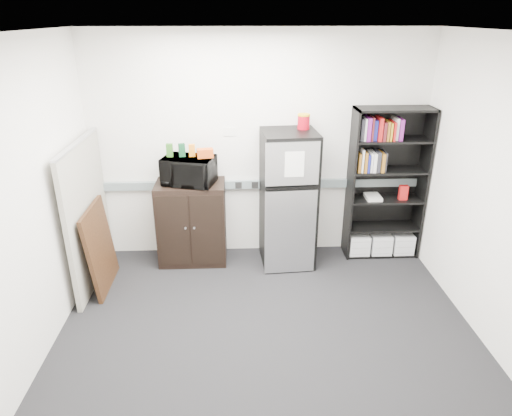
# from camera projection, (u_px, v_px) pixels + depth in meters

# --- Properties ---
(floor) EXTENTS (4.00, 4.00, 0.00)m
(floor) POSITION_uv_depth(u_px,v_px,m) (268.00, 334.00, 4.35)
(floor) COLOR black
(floor) RESTS_ON ground
(wall_back) EXTENTS (4.00, 0.02, 2.70)m
(wall_back) POSITION_uv_depth(u_px,v_px,m) (259.00, 148.00, 5.43)
(wall_back) COLOR white
(wall_back) RESTS_ON floor
(wall_right) EXTENTS (0.02, 3.50, 2.70)m
(wall_right) POSITION_uv_depth(u_px,v_px,m) (502.00, 200.00, 3.90)
(wall_right) COLOR white
(wall_right) RESTS_ON floor
(wall_left) EXTENTS (0.02, 3.50, 2.70)m
(wall_left) POSITION_uv_depth(u_px,v_px,m) (27.00, 208.00, 3.74)
(wall_left) COLOR white
(wall_left) RESTS_ON floor
(ceiling) EXTENTS (4.00, 3.50, 0.02)m
(ceiling) POSITION_uv_depth(u_px,v_px,m) (271.00, 32.00, 3.30)
(ceiling) COLOR white
(ceiling) RESTS_ON wall_back
(electrical_raceway) EXTENTS (3.92, 0.05, 0.10)m
(electrical_raceway) POSITION_uv_depth(u_px,v_px,m) (259.00, 184.00, 5.58)
(electrical_raceway) COLOR gray
(electrical_raceway) RESTS_ON wall_back
(wall_note) EXTENTS (0.14, 0.00, 0.10)m
(wall_note) POSITION_uv_depth(u_px,v_px,m) (229.00, 132.00, 5.33)
(wall_note) COLOR white
(wall_note) RESTS_ON wall_back
(bookshelf) EXTENTS (0.90, 0.34, 1.85)m
(bookshelf) POSITION_uv_depth(u_px,v_px,m) (386.00, 186.00, 5.50)
(bookshelf) COLOR black
(bookshelf) RESTS_ON floor
(cubicle_partition) EXTENTS (0.06, 1.30, 1.62)m
(cubicle_partition) POSITION_uv_depth(u_px,v_px,m) (87.00, 215.00, 4.95)
(cubicle_partition) COLOR gray
(cubicle_partition) RESTS_ON floor
(cabinet) EXTENTS (0.80, 0.53, 1.01)m
(cabinet) POSITION_uv_depth(u_px,v_px,m) (192.00, 222.00, 5.50)
(cabinet) COLOR black
(cabinet) RESTS_ON floor
(microwave) EXTENTS (0.65, 0.52, 0.32)m
(microwave) POSITION_uv_depth(u_px,v_px,m) (189.00, 171.00, 5.23)
(microwave) COLOR black
(microwave) RESTS_ON cabinet
(snack_box_a) EXTENTS (0.07, 0.05, 0.15)m
(snack_box_a) POSITION_uv_depth(u_px,v_px,m) (170.00, 150.00, 5.16)
(snack_box_a) COLOR #295D1A
(snack_box_a) RESTS_ON microwave
(snack_box_b) EXTENTS (0.08, 0.07, 0.15)m
(snack_box_b) POSITION_uv_depth(u_px,v_px,m) (182.00, 150.00, 5.17)
(snack_box_b) COLOR #0D3A1E
(snack_box_b) RESTS_ON microwave
(snack_box_c) EXTENTS (0.07, 0.05, 0.14)m
(snack_box_c) POSITION_uv_depth(u_px,v_px,m) (192.00, 150.00, 5.17)
(snack_box_c) COLOR orange
(snack_box_c) RESTS_ON microwave
(snack_bag) EXTENTS (0.20, 0.13, 0.10)m
(snack_bag) POSITION_uv_depth(u_px,v_px,m) (205.00, 153.00, 5.14)
(snack_bag) COLOR #C24713
(snack_bag) RESTS_ON microwave
(refrigerator) EXTENTS (0.65, 0.68, 1.62)m
(refrigerator) POSITION_uv_depth(u_px,v_px,m) (288.00, 200.00, 5.36)
(refrigerator) COLOR black
(refrigerator) RESTS_ON floor
(coffee_can) EXTENTS (0.14, 0.14, 0.19)m
(coffee_can) POSITION_uv_depth(u_px,v_px,m) (304.00, 121.00, 5.12)
(coffee_can) COLOR #AA0718
(coffee_can) RESTS_ON refrigerator
(framed_poster) EXTENTS (0.14, 0.74, 0.95)m
(framed_poster) POSITION_uv_depth(u_px,v_px,m) (100.00, 248.00, 4.96)
(framed_poster) COLOR black
(framed_poster) RESTS_ON floor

